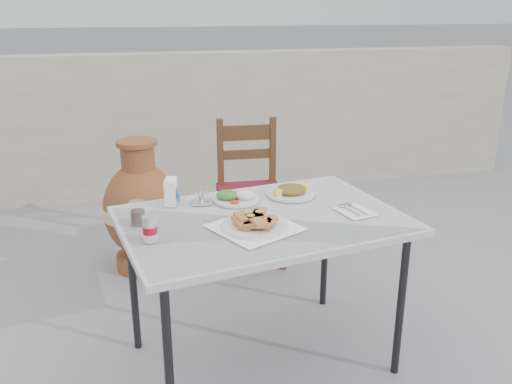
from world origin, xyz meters
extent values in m
plane|color=gray|center=(0.00, 0.00, 0.00)|extent=(80.00, 80.00, 0.00)
cylinder|color=black|center=(-0.46, -0.44, 0.34)|extent=(0.03, 0.03, 0.68)
cylinder|color=black|center=(0.55, -0.27, 0.34)|extent=(0.03, 0.03, 0.68)
cylinder|color=black|center=(-0.57, 0.20, 0.34)|extent=(0.03, 0.03, 0.68)
cylinder|color=black|center=(0.44, 0.37, 0.34)|extent=(0.03, 0.03, 0.68)
cube|color=white|center=(-0.01, -0.03, 0.70)|extent=(1.30, 0.99, 0.03)
cube|color=white|center=(-0.01, -0.03, 0.72)|extent=(1.26, 0.94, 0.00)
cube|color=white|center=(-0.07, -0.14, 0.72)|extent=(0.41, 0.41, 0.00)
cylinder|color=silver|center=(-0.07, -0.14, 0.73)|extent=(0.27, 0.27, 0.01)
cylinder|color=silver|center=(-0.07, -0.14, 0.73)|extent=(0.28, 0.28, 0.01)
cylinder|color=silver|center=(-0.08, 0.19, 0.73)|extent=(0.21, 0.21, 0.01)
ellipsoid|color=white|center=(-0.04, 0.18, 0.75)|extent=(0.09, 0.09, 0.05)
ellipsoid|color=#22631C|center=(-0.12, 0.20, 0.75)|extent=(0.11, 0.10, 0.04)
cylinder|color=red|center=(-0.10, 0.13, 0.74)|extent=(0.04, 0.04, 0.01)
cylinder|color=silver|center=(0.19, 0.20, 0.73)|extent=(0.23, 0.23, 0.01)
ellipsoid|color=#2A701C|center=(0.19, 0.20, 0.75)|extent=(0.15, 0.14, 0.04)
cylinder|color=yellow|center=(0.12, 0.17, 0.75)|extent=(0.05, 0.04, 0.04)
cylinder|color=yellow|center=(0.26, 0.23, 0.75)|extent=(0.05, 0.04, 0.04)
cylinder|color=silver|center=(-0.49, -0.17, 0.77)|extent=(0.06, 0.06, 0.10)
cylinder|color=#AA0C19|center=(-0.49, -0.17, 0.77)|extent=(0.06, 0.06, 0.03)
cylinder|color=silver|center=(-0.49, -0.17, 0.82)|extent=(0.05, 0.05, 0.00)
cylinder|color=white|center=(-0.53, 0.02, 0.77)|extent=(0.07, 0.07, 0.09)
cylinder|color=black|center=(-0.53, 0.02, 0.75)|extent=(0.06, 0.06, 0.06)
cube|color=white|center=(-0.37, 0.22, 0.78)|extent=(0.07, 0.11, 0.12)
cube|color=#1653AC|center=(-0.35, 0.21, 0.77)|extent=(0.03, 0.05, 0.07)
cube|color=silver|center=(-0.24, 0.19, 0.73)|extent=(0.10, 0.08, 0.01)
cylinder|color=white|center=(-0.26, 0.17, 0.76)|extent=(0.02, 0.02, 0.05)
cylinder|color=white|center=(-0.22, 0.17, 0.76)|extent=(0.02, 0.02, 0.05)
cylinder|color=silver|center=(-0.24, 0.21, 0.75)|extent=(0.03, 0.03, 0.05)
cube|color=white|center=(0.40, -0.07, 0.72)|extent=(0.16, 0.19, 0.00)
cube|color=silver|center=(0.38, -0.08, 0.73)|extent=(0.04, 0.13, 0.00)
ellipsoid|color=silver|center=(0.36, 0.00, 0.73)|extent=(0.03, 0.04, 0.01)
cube|color=silver|center=(0.41, -0.07, 0.73)|extent=(0.04, 0.13, 0.00)
cube|color=silver|center=(0.40, 0.00, 0.73)|extent=(0.03, 0.04, 0.00)
cube|color=#3B1C10|center=(0.00, 0.85, 0.21)|extent=(0.04, 0.04, 0.43)
cube|color=#3B1C10|center=(0.34, 0.83, 0.21)|extent=(0.04, 0.04, 0.43)
cube|color=#3B1C10|center=(0.02, 1.19, 0.21)|extent=(0.04, 0.04, 0.43)
cube|color=#3B1C10|center=(0.36, 1.17, 0.21)|extent=(0.04, 0.04, 0.43)
cube|color=maroon|center=(0.18, 1.01, 0.45)|extent=(0.42, 0.42, 0.05)
cube|color=#3B1C10|center=(0.02, 1.19, 0.66)|extent=(0.04, 0.04, 0.47)
cube|color=#3B1C10|center=(0.36, 1.17, 0.66)|extent=(0.04, 0.04, 0.47)
cube|color=#3B1C10|center=(0.19, 1.18, 0.81)|extent=(0.38, 0.05, 0.09)
cube|color=#3B1C10|center=(0.19, 1.18, 0.66)|extent=(0.38, 0.05, 0.06)
cylinder|color=brown|center=(-0.50, 1.06, 0.04)|extent=(0.35, 0.35, 0.09)
ellipsoid|color=brown|center=(-0.50, 1.06, 0.39)|extent=(0.46, 0.46, 0.58)
cylinder|color=#C4AE8F|center=(-0.50, 1.06, 0.39)|extent=(0.47, 0.47, 0.07)
cylinder|color=brown|center=(-0.50, 1.06, 0.71)|extent=(0.20, 0.20, 0.18)
cylinder|color=brown|center=(-0.50, 1.06, 0.81)|extent=(0.24, 0.24, 0.03)
cube|color=#A99F8C|center=(0.00, 2.50, 0.60)|extent=(6.00, 0.25, 1.20)
camera|label=1|loc=(-0.54, -2.11, 1.58)|focal=38.00mm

